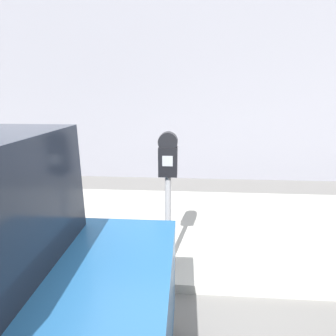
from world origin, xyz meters
The scene contains 3 objects.
sidewalk centered at (0.00, 2.20, 0.06)m, with size 24.00×2.80×0.11m.
building_facade centered at (0.00, 4.99, 2.26)m, with size 24.00×0.30×4.53m.
parking_meter centered at (0.46, 1.11, 1.26)m, with size 0.20×0.15×1.61m.
Camera 1 is at (0.64, -1.57, 2.11)m, focal length 28.00 mm.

